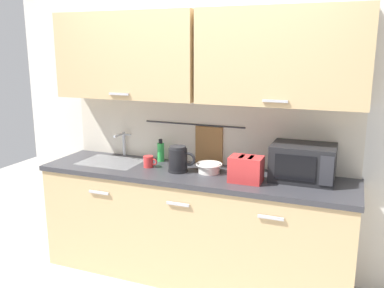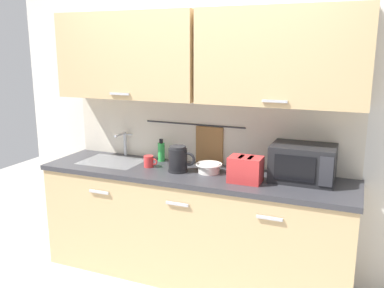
# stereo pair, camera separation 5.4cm
# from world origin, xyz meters

# --- Properties ---
(counter_unit) EXTENTS (2.53, 0.64, 0.90)m
(counter_unit) POSITION_xyz_m (-0.01, 0.30, 0.46)
(counter_unit) COLOR tan
(counter_unit) RESTS_ON ground
(back_wall_assembly) EXTENTS (3.70, 0.41, 2.50)m
(back_wall_assembly) POSITION_xyz_m (0.00, 0.53, 1.52)
(back_wall_assembly) COLOR silver
(back_wall_assembly) RESTS_ON ground
(sink_faucet) EXTENTS (0.09, 0.17, 0.22)m
(sink_faucet) POSITION_xyz_m (-0.77, 0.53, 1.04)
(sink_faucet) COLOR #B2B5BA
(sink_faucet) RESTS_ON counter_unit
(microwave) EXTENTS (0.46, 0.35, 0.27)m
(microwave) POSITION_xyz_m (0.83, 0.41, 1.04)
(microwave) COLOR black
(microwave) RESTS_ON counter_unit
(electric_kettle) EXTENTS (0.23, 0.16, 0.21)m
(electric_kettle) POSITION_xyz_m (-0.11, 0.27, 1.00)
(electric_kettle) COLOR black
(electric_kettle) RESTS_ON counter_unit
(dish_soap_bottle) EXTENTS (0.06, 0.06, 0.20)m
(dish_soap_bottle) POSITION_xyz_m (-0.38, 0.50, 0.99)
(dish_soap_bottle) COLOR green
(dish_soap_bottle) RESTS_ON counter_unit
(mug_near_sink) EXTENTS (0.12, 0.08, 0.09)m
(mug_near_sink) POSITION_xyz_m (-0.39, 0.29, 0.95)
(mug_near_sink) COLOR red
(mug_near_sink) RESTS_ON counter_unit
(mixing_bowl) EXTENTS (0.21, 0.21, 0.08)m
(mixing_bowl) POSITION_xyz_m (0.12, 0.33, 0.94)
(mixing_bowl) COLOR silver
(mixing_bowl) RESTS_ON counter_unit
(toaster) EXTENTS (0.26, 0.17, 0.19)m
(toaster) POSITION_xyz_m (0.45, 0.21, 1.00)
(toaster) COLOR red
(toaster) RESTS_ON counter_unit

